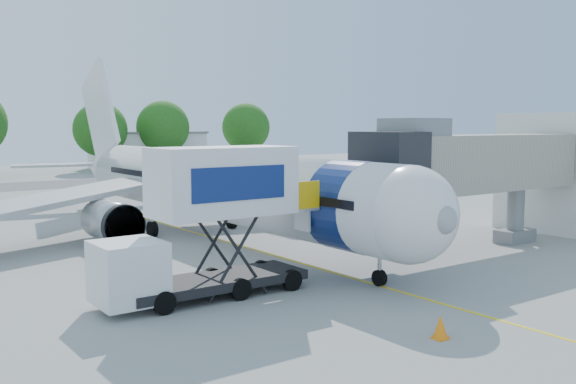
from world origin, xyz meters
TOP-DOWN VIEW (x-y plane):
  - ground at (0.00, 0.00)m, footprint 160.00×160.00m
  - guidance_line at (0.00, 0.00)m, footprint 0.15×70.00m
  - taxiway_strip at (0.00, 42.00)m, footprint 120.00×10.00m
  - aircraft at (0.00, 4.12)m, footprint 34.17×37.73m
  - jet_bridge at (7.99, -7.00)m, footprint 13.90×3.20m
  - catering_hiloader at (-6.26, -7.00)m, footprint 8.50×2.44m
  - safety_cone_a at (-2.79, -14.98)m, footprint 0.39×0.39m
  - safety_cone_b at (-2.97, -15.11)m, footprint 0.46×0.46m
  - outbuilding_right at (22.00, 62.00)m, footprint 16.40×7.40m
  - tree_e at (13.53, 58.46)m, footprint 7.31×7.31m
  - tree_f at (22.80, 58.56)m, footprint 7.64×7.64m
  - tree_g at (37.64, 59.54)m, footprint 7.61×7.61m

SIDE VIEW (x-z plane):
  - ground at x=0.00m, z-range 0.00..0.00m
  - taxiway_strip at x=0.00m, z-range 0.00..0.01m
  - guidance_line at x=0.00m, z-range 0.00..0.01m
  - safety_cone_a at x=-2.79m, z-range -0.01..0.61m
  - safety_cone_b at x=-2.97m, z-range -0.02..0.71m
  - outbuilding_right at x=22.00m, z-range 0.01..5.31m
  - catering_hiloader at x=-6.26m, z-range 0.01..5.51m
  - aircraft at x=0.00m, z-range -2.73..8.62m
  - jet_bridge at x=7.99m, z-range 1.04..7.64m
  - tree_e at x=13.53m, z-range 0.99..10.31m
  - tree_g at x=37.64m, z-range 1.04..10.73m
  - tree_f at x=22.80m, z-range 1.04..10.79m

